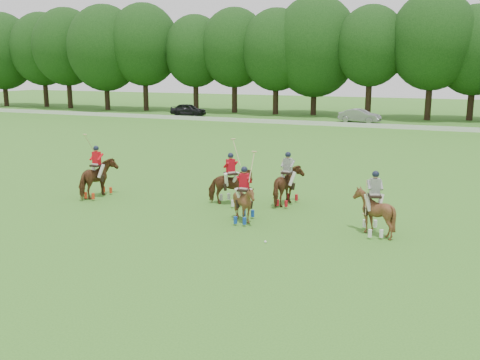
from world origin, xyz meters
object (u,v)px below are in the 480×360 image
at_px(car_left, 188,110).
at_px(car_mid, 360,116).
at_px(polo_red_a, 98,178).
at_px(polo_ball, 265,242).
at_px(polo_stripe_a, 287,186).
at_px(polo_red_b, 231,186).
at_px(polo_stripe_b, 374,211).
at_px(polo_red_c, 244,202).

distance_m(car_left, car_mid, 20.92).
relative_size(polo_red_a, polo_ball, 33.35).
distance_m(car_left, polo_red_a, 41.37).
relative_size(car_left, polo_stripe_a, 1.84).
bearing_deg(polo_red_b, polo_ball, -53.86).
bearing_deg(polo_red_a, car_mid, 81.78).
distance_m(car_mid, polo_red_a, 38.81).
distance_m(polo_red_b, polo_stripe_a, 2.53).
distance_m(car_left, polo_stripe_b, 48.34).
relative_size(car_left, polo_red_b, 1.53).
distance_m(polo_red_c, polo_stripe_b, 5.00).
height_order(car_mid, polo_red_a, polo_red_a).
relative_size(polo_red_b, polo_ball, 32.06).
height_order(polo_red_b, polo_ball, polo_red_b).
bearing_deg(polo_red_a, polo_red_b, 10.15).
xyz_separation_m(car_left, polo_stripe_a, (24.06, -36.37, 0.12)).
bearing_deg(car_mid, polo_red_c, -167.93).
height_order(polo_red_a, polo_stripe_a, polo_red_a).
bearing_deg(polo_stripe_a, polo_red_b, -158.81).
relative_size(car_mid, polo_red_b, 1.54).
bearing_deg(polo_red_b, polo_red_c, -55.69).
distance_m(car_left, polo_stripe_a, 43.60).
bearing_deg(polo_stripe_a, polo_stripe_b, -34.22).
xyz_separation_m(polo_red_c, polo_stripe_a, (0.78, 3.22, 0.07)).
bearing_deg(polo_stripe_a, car_left, 123.49).
relative_size(car_mid, polo_red_c, 1.59).
relative_size(polo_red_a, polo_stripe_b, 1.26).
bearing_deg(polo_red_c, polo_ball, -51.95).
height_order(car_left, polo_stripe_b, polo_stripe_b).
height_order(car_left, polo_ball, car_left).
bearing_deg(car_mid, polo_stripe_a, -166.41).
distance_m(polo_red_a, polo_ball, 10.14).
height_order(polo_red_b, polo_stripe_b, polo_red_b).
bearing_deg(car_mid, polo_stripe_b, -160.74).
bearing_deg(car_left, polo_red_c, -151.24).
xyz_separation_m(car_mid, polo_red_b, (0.78, -37.28, 0.11)).
bearing_deg(polo_ball, car_mid, 95.49).
relative_size(car_left, polo_red_c, 1.58).
relative_size(car_mid, polo_stripe_a, 1.85).
height_order(polo_stripe_a, polo_ball, polo_stripe_a).
relative_size(polo_red_c, polo_stripe_b, 1.17).
bearing_deg(car_mid, polo_ball, -165.86).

